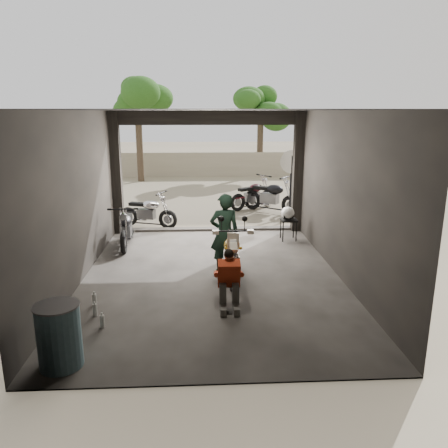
{
  "coord_description": "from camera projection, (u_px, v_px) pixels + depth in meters",
  "views": [
    {
      "loc": [
        -0.19,
        -8.06,
        3.17
      ],
      "look_at": [
        0.27,
        0.6,
        0.93
      ],
      "focal_mm": 35.0,
      "sensor_mm": 36.0,
      "label": 1
    }
  ],
  "objects": [
    {
      "name": "helmet",
      "position": [
        288.0,
        213.0,
        10.91
      ],
      "size": [
        0.45,
        0.46,
        0.32
      ],
      "primitive_type": "ellipsoid",
      "rotation": [
        0.0,
        0.0,
        -0.42
      ],
      "color": "silver",
      "rests_on": "stool"
    },
    {
      "name": "rider",
      "position": [
        225.0,
        233.0,
        8.71
      ],
      "size": [
        0.64,
        0.46,
        1.62
      ],
      "primitive_type": "imported",
      "rotation": [
        0.0,
        0.0,
        3.27
      ],
      "color": "black",
      "rests_on": "ground"
    },
    {
      "name": "outside_bike_b",
      "position": [
        253.0,
        193.0,
        14.57
      ],
      "size": [
        1.72,
        1.47,
        1.1
      ],
      "primitive_type": null,
      "rotation": [
        0.0,
        0.0,
        2.17
      ],
      "color": "#3E0E17",
      "rests_on": "ground"
    },
    {
      "name": "outside_bike_c",
      "position": [
        271.0,
        194.0,
        14.01
      ],
      "size": [
        1.87,
        1.7,
        1.22
      ],
      "primitive_type": null,
      "rotation": [
        0.0,
        0.0,
        0.9
      ],
      "color": "black",
      "rests_on": "ground"
    },
    {
      "name": "main_bike",
      "position": [
        232.0,
        251.0,
        8.41
      ],
      "size": [
        0.74,
        1.72,
        1.13
      ],
      "primitive_type": null,
      "rotation": [
        0.0,
        0.0,
        -0.02
      ],
      "color": "beige",
      "rests_on": "ground"
    },
    {
      "name": "tree_left",
      "position": [
        137.0,
        93.0,
        19.53
      ],
      "size": [
        2.2,
        2.2,
        5.6
      ],
      "color": "#382B1E",
      "rests_on": "ground"
    },
    {
      "name": "garage",
      "position": [
        211.0,
        208.0,
        8.81
      ],
      "size": [
        7.0,
        7.13,
        3.2
      ],
      "color": "#2D2B28",
      "rests_on": "ground"
    },
    {
      "name": "oil_drum",
      "position": [
        59.0,
        337.0,
        5.49
      ],
      "size": [
        0.72,
        0.72,
        0.85
      ],
      "primitive_type": "cylinder",
      "rotation": [
        0.0,
        0.0,
        0.41
      ],
      "color": "#3F606A",
      "rests_on": "ground"
    },
    {
      "name": "stool",
      "position": [
        289.0,
        222.0,
        10.96
      ],
      "size": [
        0.4,
        0.4,
        0.55
      ],
      "rotation": [
        0.0,
        0.0,
        -0.0
      ],
      "color": "black",
      "rests_on": "ground"
    },
    {
      "name": "outside_bike_a",
      "position": [
        148.0,
        210.0,
        12.19
      ],
      "size": [
        1.65,
        1.11,
        1.03
      ],
      "primitive_type": null,
      "rotation": [
        0.0,
        0.0,
        1.23
      ],
      "color": "black",
      "rests_on": "ground"
    },
    {
      "name": "mechanic",
      "position": [
        229.0,
        282.0,
        7.1
      ],
      "size": [
        0.5,
        0.67,
        0.96
      ],
      "primitive_type": null,
      "rotation": [
        0.0,
        0.0,
        -0.02
      ],
      "color": "#BA3918",
      "rests_on": "ground"
    },
    {
      "name": "tree_right",
      "position": [
        261.0,
        103.0,
        21.39
      ],
      "size": [
        2.2,
        2.2,
        5.0
      ],
      "color": "#382B1E",
      "rests_on": "ground"
    },
    {
      "name": "left_bike",
      "position": [
        126.0,
        225.0,
        10.48
      ],
      "size": [
        0.71,
        1.57,
        1.04
      ],
      "primitive_type": null,
      "rotation": [
        0.0,
        0.0,
        0.05
      ],
      "color": "black",
      "rests_on": "ground"
    },
    {
      "name": "boundary_wall",
      "position": [
        204.0,
        164.0,
        21.98
      ],
      "size": [
        18.0,
        0.3,
        1.2
      ],
      "primitive_type": "cube",
      "color": "gray",
      "rests_on": "ground"
    },
    {
      "name": "sign_post",
      "position": [
        291.0,
        174.0,
        12.9
      ],
      "size": [
        0.7,
        0.08,
        2.1
      ],
      "rotation": [
        0.0,
        0.0,
        0.25
      ],
      "color": "black",
      "rests_on": "ground"
    },
    {
      "name": "ground",
      "position": [
        212.0,
        278.0,
        8.6
      ],
      "size": [
        80.0,
        80.0,
        0.0
      ],
      "primitive_type": "plane",
      "color": "#7A6D56",
      "rests_on": "ground"
    }
  ]
}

